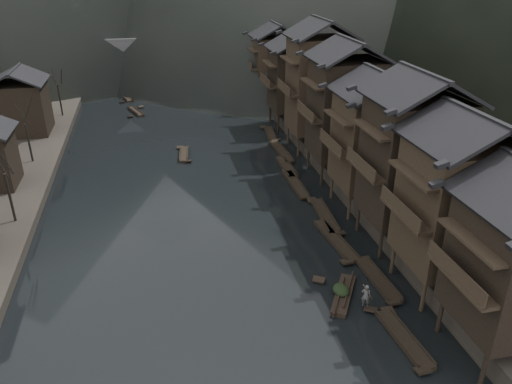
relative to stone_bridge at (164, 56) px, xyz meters
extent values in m
plane|color=black|center=(0.00, -72.00, -5.11)|extent=(300.00, 300.00, 0.00)
cube|color=#2D2823|center=(35.00, -32.00, -4.21)|extent=(40.00, 200.00, 1.80)
cylinder|color=black|center=(14.20, -82.40, -3.81)|extent=(0.30, 0.30, 2.90)
cylinder|color=black|center=(14.20, -77.60, -3.81)|extent=(0.30, 0.30, 2.90)
cylinder|color=black|center=(16.95, -77.60, -3.81)|extent=(0.30, 0.30, 2.90)
cube|color=#30261A|center=(13.30, -80.00, 0.98)|extent=(1.20, 5.70, 0.25)
cylinder|color=#30261A|center=(14.20, -75.40, -3.81)|extent=(0.30, 0.30, 2.90)
cylinder|color=#30261A|center=(14.20, -70.60, -3.81)|extent=(0.30, 0.30, 2.90)
cylinder|color=#30261A|center=(16.95, -75.40, -3.81)|extent=(0.30, 0.30, 2.90)
cylinder|color=#30261A|center=(16.95, -70.60, -3.81)|extent=(0.30, 0.30, 2.90)
cube|color=#30261A|center=(17.30, -73.00, 2.05)|extent=(7.00, 6.00, 9.12)
cube|color=#30261A|center=(13.30, -73.00, 1.59)|extent=(1.20, 5.70, 0.25)
cylinder|color=black|center=(14.20, -68.40, -3.81)|extent=(0.30, 0.30, 2.90)
cylinder|color=black|center=(14.20, -63.60, -3.81)|extent=(0.30, 0.30, 2.90)
cylinder|color=black|center=(16.95, -68.40, -3.81)|extent=(0.30, 0.30, 2.90)
cylinder|color=black|center=(16.95, -63.60, -3.81)|extent=(0.30, 0.30, 2.90)
cube|color=black|center=(17.30, -66.00, 2.63)|extent=(7.00, 6.00, 10.28)
cube|color=#30261A|center=(13.30, -66.00, 2.12)|extent=(1.20, 5.70, 0.25)
cylinder|color=#30261A|center=(14.20, -61.40, -3.81)|extent=(0.30, 0.30, 2.90)
cylinder|color=#30261A|center=(14.20, -56.60, -3.81)|extent=(0.30, 0.30, 2.90)
cylinder|color=#30261A|center=(16.95, -61.40, -3.81)|extent=(0.30, 0.30, 2.90)
cylinder|color=#30261A|center=(16.95, -56.60, -3.81)|extent=(0.30, 0.30, 2.90)
cube|color=#30261A|center=(17.30, -59.00, 1.91)|extent=(7.00, 6.00, 8.84)
cube|color=#30261A|center=(13.30, -59.00, 1.47)|extent=(1.20, 5.70, 0.25)
cylinder|color=black|center=(14.20, -53.40, -3.81)|extent=(0.30, 0.30, 2.90)
cylinder|color=black|center=(14.20, -48.60, -3.81)|extent=(0.30, 0.30, 2.90)
cylinder|color=black|center=(16.95, -53.40, -3.81)|extent=(0.30, 0.30, 2.90)
cylinder|color=black|center=(16.95, -48.60, -3.81)|extent=(0.30, 0.30, 2.90)
cube|color=black|center=(17.30, -51.00, 2.75)|extent=(7.00, 6.00, 10.52)
cube|color=#30261A|center=(13.30, -51.00, 2.23)|extent=(1.20, 5.70, 0.25)
cylinder|color=#30261A|center=(14.20, -44.40, -3.81)|extent=(0.30, 0.30, 2.90)
cylinder|color=#30261A|center=(14.20, -39.60, -3.81)|extent=(0.30, 0.30, 2.90)
cylinder|color=#30261A|center=(16.95, -44.40, -3.81)|extent=(0.30, 0.30, 2.90)
cylinder|color=#30261A|center=(16.95, -39.60, -3.81)|extent=(0.30, 0.30, 2.90)
cube|color=#30261A|center=(17.30, -42.00, 3.26)|extent=(7.00, 6.00, 11.54)
cube|color=#30261A|center=(13.30, -42.00, 2.68)|extent=(1.20, 5.70, 0.25)
cylinder|color=black|center=(14.20, -34.40, -3.81)|extent=(0.30, 0.30, 2.90)
cylinder|color=black|center=(14.20, -29.60, -3.81)|extent=(0.30, 0.30, 2.90)
cylinder|color=black|center=(16.95, -34.40, -3.81)|extent=(0.30, 0.30, 2.90)
cylinder|color=black|center=(16.95, -29.60, -3.81)|extent=(0.30, 0.30, 2.90)
cube|color=black|center=(17.30, -32.00, 1.73)|extent=(7.00, 6.00, 8.48)
cube|color=#30261A|center=(13.30, -32.00, 1.31)|extent=(1.20, 5.70, 0.25)
cylinder|color=#30261A|center=(14.20, -22.40, -3.81)|extent=(0.30, 0.30, 2.90)
cylinder|color=#30261A|center=(14.20, -17.60, -3.81)|extent=(0.30, 0.30, 2.90)
cylinder|color=#30261A|center=(16.95, -22.40, -3.81)|extent=(0.30, 0.30, 2.90)
cylinder|color=#30261A|center=(16.95, -17.60, -3.81)|extent=(0.30, 0.30, 2.90)
cube|color=#30261A|center=(17.30, -20.00, 1.71)|extent=(7.00, 6.00, 8.44)
cube|color=#30261A|center=(13.30, -20.00, 1.29)|extent=(1.20, 5.70, 0.25)
cube|color=black|center=(-20.50, -30.00, -0.51)|extent=(6.50, 6.50, 6.80)
cylinder|color=black|center=(-17.00, -56.76, -1.55)|extent=(0.24, 0.24, 4.71)
cylinder|color=black|center=(-17.00, -41.55, -1.61)|extent=(0.24, 0.24, 4.59)
cylinder|color=black|center=(-17.00, -22.73, -1.60)|extent=(0.24, 0.24, 4.62)
cube|color=black|center=(11.50, -78.00, -4.96)|extent=(1.51, 5.92, 0.30)
cube|color=black|center=(11.50, -78.00, -4.78)|extent=(1.55, 5.81, 0.10)
cube|color=black|center=(11.69, -75.20, -4.82)|extent=(0.98, 0.79, 0.32)
cube|color=black|center=(11.30, -80.81, -4.82)|extent=(0.98, 0.79, 0.32)
cube|color=black|center=(12.64, -71.53, -4.96)|extent=(1.38, 5.96, 0.30)
cube|color=black|center=(12.64, -71.53, -4.78)|extent=(1.43, 5.84, 0.10)
cube|color=black|center=(12.78, -68.70, -4.82)|extent=(0.97, 0.78, 0.32)
cube|color=black|center=(12.51, -74.37, -4.82)|extent=(0.97, 0.78, 0.32)
cube|color=black|center=(11.50, -65.12, -4.96)|extent=(1.78, 7.41, 0.30)
cube|color=black|center=(11.50, -65.12, -4.78)|extent=(1.83, 7.27, 0.10)
cube|color=black|center=(11.83, -61.61, -4.82)|extent=(1.02, 0.98, 0.36)
cube|color=black|center=(11.17, -68.63, -4.82)|extent=(1.02, 0.98, 0.36)
cube|color=black|center=(12.11, -60.59, -4.96)|extent=(1.53, 7.21, 0.30)
cube|color=black|center=(12.11, -60.59, -4.78)|extent=(1.58, 7.07, 0.10)
cube|color=black|center=(11.90, -57.16, -4.82)|extent=(0.99, 0.93, 0.35)
cube|color=black|center=(12.32, -64.02, -4.82)|extent=(0.99, 0.93, 0.35)
cube|color=black|center=(11.38, -52.83, -4.96)|extent=(1.10, 7.26, 0.30)
cube|color=black|center=(11.38, -52.83, -4.78)|extent=(1.16, 7.11, 0.10)
cube|color=black|center=(11.38, -49.34, -4.82)|extent=(0.94, 0.89, 0.36)
cube|color=black|center=(11.38, -56.31, -4.82)|extent=(0.94, 0.89, 0.36)
cube|color=black|center=(11.73, -48.11, -4.96)|extent=(1.17, 6.11, 0.30)
cube|color=black|center=(11.73, -48.11, -4.78)|extent=(1.22, 5.99, 0.10)
cube|color=black|center=(11.76, -45.18, -4.82)|extent=(0.94, 0.76, 0.33)
cube|color=black|center=(11.69, -51.04, -4.82)|extent=(0.94, 0.76, 0.33)
cube|color=black|center=(12.44, -42.83, -4.96)|extent=(1.40, 7.69, 0.30)
cube|color=black|center=(12.44, -42.83, -4.78)|extent=(1.45, 7.54, 0.10)
cube|color=black|center=(12.58, -39.16, -4.82)|extent=(0.97, 0.97, 0.37)
cube|color=black|center=(12.29, -46.50, -4.82)|extent=(0.97, 0.97, 0.37)
cube|color=black|center=(12.73, -35.54, -4.96)|extent=(1.82, 6.02, 0.30)
cube|color=black|center=(12.73, -35.54, -4.78)|extent=(1.86, 5.91, 0.10)
cube|color=black|center=(12.38, -32.71, -4.82)|extent=(1.02, 0.84, 0.32)
cube|color=black|center=(13.08, -38.36, -4.82)|extent=(1.02, 0.84, 0.32)
cube|color=black|center=(0.09, -41.12, -4.96)|extent=(1.57, 5.25, 0.30)
cube|color=black|center=(0.09, -41.12, -4.78)|extent=(1.61, 5.15, 0.10)
cube|color=black|center=(-0.18, -38.66, -4.82)|extent=(0.92, 0.73, 0.30)
cube|color=black|center=(0.37, -43.59, -4.82)|extent=(0.92, 0.73, 0.30)
cube|color=black|center=(-5.89, -20.43, -4.96)|extent=(2.72, 5.56, 0.30)
cube|color=black|center=(-5.89, -20.43, -4.78)|extent=(2.73, 5.47, 0.10)
cube|color=black|center=(-5.04, -17.91, -4.82)|extent=(1.03, 0.92, 0.31)
cube|color=black|center=(-6.74, -22.94, -4.82)|extent=(1.03, 0.92, 0.31)
cube|color=black|center=(-7.53, -11.34, -4.96)|extent=(2.35, 5.66, 0.30)
cube|color=black|center=(-7.53, -11.34, -4.78)|extent=(2.37, 5.56, 0.10)
cube|color=black|center=(-6.86, -8.75, -4.82)|extent=(1.00, 0.88, 0.32)
cube|color=black|center=(-8.19, -13.94, -4.82)|extent=(1.00, 0.88, 0.32)
cube|color=black|center=(-6.24, -0.26, -4.96)|extent=(3.10, 5.60, 0.30)
cube|color=black|center=(-6.24, -0.26, -4.78)|extent=(3.10, 5.51, 0.10)
cube|color=black|center=(-5.20, 2.24, -4.82)|extent=(1.05, 0.97, 0.32)
cube|color=black|center=(-7.28, -2.77, -4.82)|extent=(1.05, 0.97, 0.32)
cube|color=#4C4C4F|center=(0.00, 0.00, 2.09)|extent=(40.00, 6.00, 1.60)
cube|color=#4C4C4F|center=(0.00, -2.70, 3.39)|extent=(40.00, 0.50, 1.00)
cube|color=#4C4C4F|center=(0.00, 2.70, 3.39)|extent=(40.00, 0.50, 1.00)
cube|color=#4C4C4F|center=(-14.00, 0.00, -1.91)|extent=(3.20, 6.00, 6.40)
cube|color=#4C4C4F|center=(-4.50, 0.00, -1.91)|extent=(3.20, 6.00, 6.40)
cube|color=#4C4C4F|center=(4.50, 0.00, -1.91)|extent=(3.20, 6.00, 6.40)
cube|color=#4C4C4F|center=(14.00, 0.00, -1.91)|extent=(3.20, 6.00, 6.40)
cube|color=black|center=(9.34, -72.66, -4.96)|extent=(3.52, 4.92, 0.30)
cube|color=black|center=(9.34, -72.66, -4.78)|extent=(3.52, 4.86, 0.10)
cube|color=black|center=(8.10, -70.56, -4.82)|extent=(1.13, 1.02, 0.30)
cube|color=black|center=(10.57, -74.75, -4.82)|extent=(1.13, 1.02, 0.30)
ellipsoid|color=black|center=(9.21, -72.44, -4.30)|extent=(1.21, 1.59, 0.73)
imported|color=#515153|center=(10.32, -74.32, -3.74)|extent=(0.81, 0.73, 1.85)
cylinder|color=#8C7A51|center=(10.52, -74.32, -1.05)|extent=(2.23, 2.38, 3.53)
camera|label=1|loc=(-3.51, -100.90, 18.12)|focal=35.00mm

